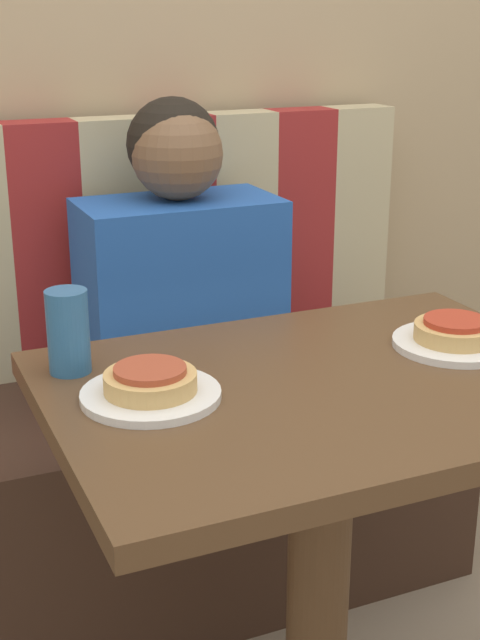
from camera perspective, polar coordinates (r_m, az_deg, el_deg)
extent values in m
cube|color=#382319|center=(2.05, -3.55, -10.49)|extent=(1.23, 0.53, 0.48)
cube|color=maroon|center=(1.99, -12.32, 4.37)|extent=(0.15, 0.09, 0.55)
cube|color=tan|center=(2.03, -8.04, 4.87)|extent=(0.15, 0.09, 0.55)
cube|color=maroon|center=(2.07, -3.92, 5.32)|extent=(0.15, 0.09, 0.55)
cube|color=tan|center=(2.13, 0.01, 5.73)|extent=(0.15, 0.09, 0.55)
cube|color=maroon|center=(2.19, 3.73, 6.09)|extent=(0.15, 0.09, 0.55)
cube|color=tan|center=(2.27, 7.22, 6.41)|extent=(0.15, 0.09, 0.55)
cube|color=brown|center=(1.32, 5.44, -4.52)|extent=(0.81, 0.59, 0.03)
cylinder|color=brown|center=(1.51, 4.98, -17.54)|extent=(0.10, 0.10, 0.71)
cube|color=#2356B2|center=(1.87, -3.83, 1.49)|extent=(0.41, 0.22, 0.41)
sphere|color=brown|center=(1.80, -4.04, 10.55)|extent=(0.18, 0.18, 0.18)
sphere|color=black|center=(1.82, -4.30, 11.16)|extent=(0.19, 0.19, 0.19)
cylinder|color=white|center=(1.25, -5.73, -4.79)|extent=(0.20, 0.20, 0.01)
cylinder|color=white|center=(1.47, 13.53, -1.45)|extent=(0.20, 0.20, 0.01)
cylinder|color=tan|center=(1.24, -5.76, -3.97)|extent=(0.13, 0.13, 0.03)
cylinder|color=#AD472D|center=(1.23, -5.79, -3.21)|extent=(0.10, 0.10, 0.01)
cylinder|color=tan|center=(1.47, 13.58, -0.75)|extent=(0.13, 0.13, 0.03)
cylinder|color=#B73823|center=(1.46, 13.64, -0.08)|extent=(0.10, 0.10, 0.01)
cylinder|color=#2D669E|center=(1.34, -10.94, -0.73)|extent=(0.06, 0.06, 0.13)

